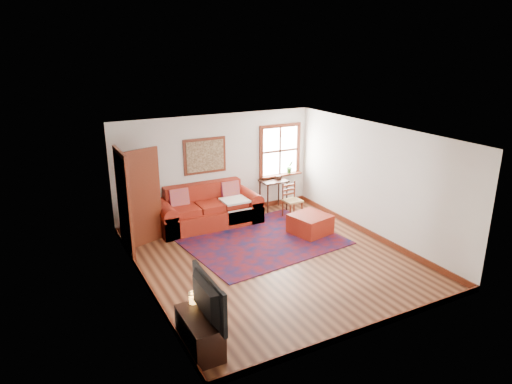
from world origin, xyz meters
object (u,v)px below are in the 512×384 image
red_leather_sofa (208,212)px  red_ottoman (310,224)px  side_table (274,185)px  media_cabinet (200,333)px  ladder_back_chair (291,199)px

red_leather_sofa → red_ottoman: bearing=-40.7°
side_table → media_cabinet: side_table is taller
side_table → ladder_back_chair: 0.70m
red_ottoman → media_cabinet: bearing=-156.7°
side_table → media_cabinet: bearing=-130.0°
red_ottoman → side_table: bearing=75.7°
ladder_back_chair → media_cabinet: size_ratio=0.95×
red_ottoman → side_table: size_ratio=0.98×
side_table → media_cabinet: size_ratio=0.85×
red_leather_sofa → media_cabinet: size_ratio=2.62×
red_ottoman → media_cabinet: media_cabinet is taller
ladder_back_chair → red_leather_sofa: bearing=166.1°
red_leather_sofa → side_table: red_leather_sofa is taller
ladder_back_chair → media_cabinet: 5.35m
red_ottoman → ladder_back_chair: size_ratio=0.88×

